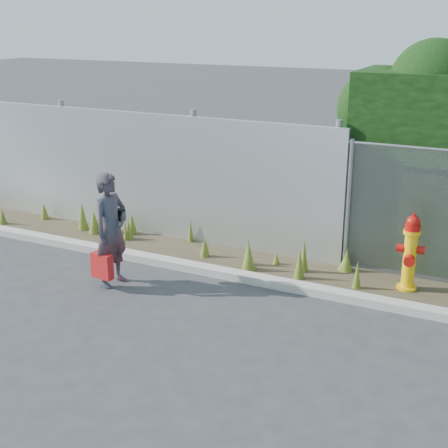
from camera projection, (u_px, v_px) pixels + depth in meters
ground at (197, 335)px, 7.79m from camera, size 80.00×80.00×0.00m
curb at (254, 279)px, 9.30m from camera, size 16.00×0.22×0.12m
weed_strip at (304, 265)px, 9.59m from camera, size 16.00×1.29×0.54m
corrugated_fence at (117, 171)px, 11.34m from camera, size 8.50×0.21×2.30m
fire_hydrant at (410, 254)px, 8.89m from camera, size 0.39×0.35×1.16m
woman at (111, 230)px, 9.02m from camera, size 0.47×0.66×1.70m
red_tote_bag at (102, 266)px, 9.00m from camera, size 0.34×0.12×0.44m
black_shoulder_bag at (117, 214)px, 9.13m from camera, size 0.23×0.10×0.18m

